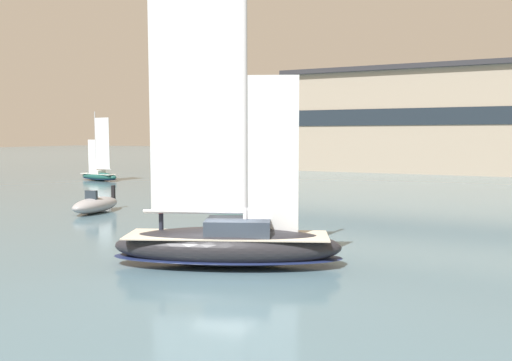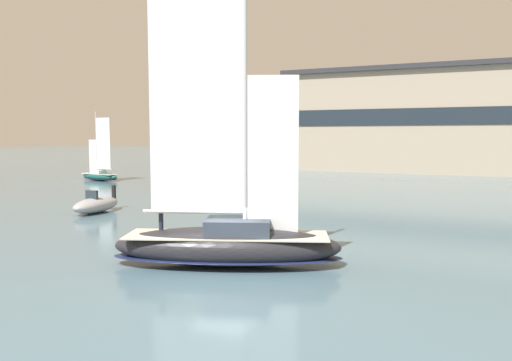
{
  "view_description": "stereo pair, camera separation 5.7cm",
  "coord_description": "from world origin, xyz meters",
  "views": [
    {
      "loc": [
        9.69,
        -18.54,
        5.53
      ],
      "look_at": [
        0.0,
        3.0,
        3.4
      ],
      "focal_mm": 35.0,
      "sensor_mm": 36.0,
      "label": 1
    },
    {
      "loc": [
        9.74,
        -18.52,
        5.53
      ],
      "look_at": [
        0.0,
        3.0,
        3.4
      ],
      "focal_mm": 35.0,
      "sensor_mm": 36.0,
      "label": 2
    }
  ],
  "objects": [
    {
      "name": "ground_plane",
      "position": [
        0.0,
        0.0,
        0.0
      ],
      "size": [
        400.0,
        400.0,
        0.0
      ],
      "primitive_type": "plane",
      "color": "slate"
    },
    {
      "name": "waterfront_building",
      "position": [
        -1.09,
        63.39,
        7.88
      ],
      "size": [
        36.84,
        16.29,
        15.69
      ],
      "color": "tan",
      "rests_on": "ground"
    },
    {
      "name": "tree_shore_left",
      "position": [
        -31.21,
        61.68,
        10.6
      ],
      "size": [
        7.36,
        7.36,
        15.14
      ],
      "color": "#4C3828",
      "rests_on": "ground"
    },
    {
      "name": "sailboat_main",
      "position": [
        0.01,
        0.01,
        1.07
      ],
      "size": [
        10.14,
        6.07,
        13.48
      ],
      "color": "#232328",
      "rests_on": "ground"
    },
    {
      "name": "sailboat_moored_near_marina",
      "position": [
        -33.09,
        29.34,
        0.73
      ],
      "size": [
        6.34,
        2.73,
        8.46
      ],
      "color": "#194C47",
      "rests_on": "ground"
    },
    {
      "name": "motor_tender",
      "position": [
        -15.46,
        9.18,
        0.57
      ],
      "size": [
        2.26,
        4.74,
        1.76
      ],
      "color": "#99999E",
      "rests_on": "ground"
    },
    {
      "name": "channel_buoy",
      "position": [
        -3.84,
        14.78,
        0.8
      ],
      "size": [
        1.11,
        1.11,
        2.01
      ],
      "color": "yellow",
      "rests_on": "ground"
    }
  ]
}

